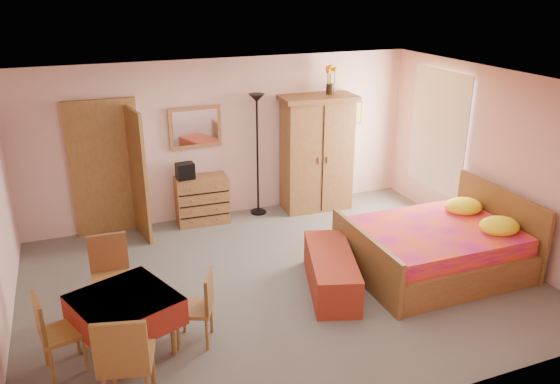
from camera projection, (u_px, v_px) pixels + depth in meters
name	position (u px, v px, depth m)	size (l,w,h in m)	color
floor	(281.00, 282.00, 7.19)	(6.50, 6.50, 0.00)	slate
ceiling	(281.00, 84.00, 6.25)	(6.50, 6.50, 0.00)	brown
wall_back	(225.00, 139.00, 8.89)	(6.50, 0.10, 2.60)	beige
wall_front	(391.00, 289.00, 4.55)	(6.50, 0.10, 2.60)	beige
wall_right	(492.00, 160.00, 7.83)	(0.10, 5.00, 2.60)	beige
doorway	(106.00, 169.00, 8.31)	(1.06, 0.12, 2.15)	#9E6B35
window	(439.00, 131.00, 8.80)	(0.08, 1.40, 1.95)	white
picture_back	(354.00, 113.00, 9.57)	(0.30, 0.04, 0.40)	#D8BF59
chest_of_drawers	(202.00, 200.00, 8.84)	(0.83, 0.41, 0.78)	#986033
wall_mirror	(195.00, 127.00, 8.60)	(0.84, 0.04, 0.66)	white
stereo	(185.00, 171.00, 8.59)	(0.28, 0.20, 0.26)	black
floor_lamp	(257.00, 156.00, 8.97)	(0.26, 0.26, 2.04)	black
wardrobe	(317.00, 153.00, 9.22)	(1.25, 0.65, 1.97)	brown
sunflower_vase	(330.00, 80.00, 8.89)	(0.19, 0.19, 0.47)	yellow
bed	(435.00, 236.00, 7.31)	(2.24, 1.76, 1.04)	#BE1275
bench	(331.00, 272.00, 6.95)	(0.54, 1.46, 0.49)	maroon
dining_table	(127.00, 326.00, 5.69)	(0.94, 0.94, 0.69)	maroon
chair_south	(127.00, 357.00, 4.94)	(0.47, 0.47, 1.03)	olive
chair_north	(111.00, 279.00, 6.29)	(0.44, 0.44, 0.97)	#A77038
chair_west	(62.00, 332.00, 5.43)	(0.40, 0.40, 0.87)	#AE7E3B
chair_east	(194.00, 308.00, 5.87)	(0.38, 0.38, 0.83)	#A06D36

